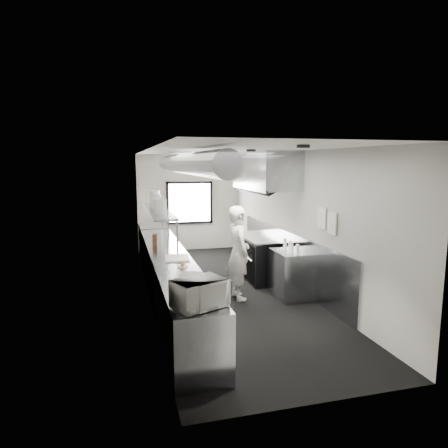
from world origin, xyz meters
TOP-DOWN VIEW (x-y plane):
  - floor at (0.00, 0.00)m, footprint 3.00×8.00m
  - ceiling at (0.00, 0.00)m, footprint 3.00×8.00m
  - wall_back at (0.00, 4.00)m, footprint 3.00×0.02m
  - wall_front at (0.00, -4.00)m, footprint 3.00×0.02m
  - wall_left at (-1.50, 0.00)m, footprint 0.02×8.00m
  - wall_right at (1.50, 0.00)m, footprint 0.02×8.00m
  - wall_cladding at (1.48, 0.30)m, footprint 0.03×5.50m
  - hvac_duct at (-0.70, 0.40)m, footprint 0.40×6.40m
  - service_window at (0.00, 3.96)m, footprint 1.36×0.05m
  - exhaust_hood at (1.10, 0.70)m, footprint 0.81×2.20m
  - prep_counter at (-1.15, -0.50)m, footprint 0.70×6.00m
  - pass_shelf at (-1.19, 1.00)m, footprint 0.45×3.00m
  - range at (1.04, 0.70)m, footprint 0.88×1.60m
  - bottle_station at (1.15, -0.70)m, footprint 0.65×0.80m
  - far_work_table at (-1.15, 3.20)m, footprint 0.70×1.20m
  - notice_sheet_a at (1.47, -1.20)m, footprint 0.02×0.28m
  - notice_sheet_b at (1.47, -1.55)m, footprint 0.02×0.28m
  - line_cook at (0.14, -0.50)m, footprint 0.46×0.67m
  - microwave at (-1.15, -3.17)m, footprint 0.68×0.61m
  - deli_tub_a at (-1.28, -2.56)m, footprint 0.18×0.18m
  - deli_tub_b at (-1.25, -2.27)m, footprint 0.15×0.15m
  - newspaper at (-0.99, -1.82)m, footprint 0.41×0.45m
  - small_plate at (-1.05, -1.31)m, footprint 0.23×0.23m
  - pastry at (-1.05, -1.31)m, footprint 0.09×0.09m
  - cutting_board at (-1.06, -0.71)m, footprint 0.46×0.59m
  - knife_block at (-1.32, 0.56)m, footprint 0.13×0.22m
  - plate_stack_a at (-1.21, 0.36)m, footprint 0.26×0.26m
  - plate_stack_b at (-1.22, 0.62)m, footprint 0.22×0.22m
  - plate_stack_c at (-1.22, 1.34)m, footprint 0.25×0.25m
  - plate_stack_d at (-1.22, 1.70)m, footprint 0.27×0.27m
  - squeeze_bottle_a at (1.12, -0.99)m, footprint 0.08×0.08m
  - squeeze_bottle_b at (1.07, -0.83)m, footprint 0.08×0.08m
  - squeeze_bottle_c at (1.11, -0.68)m, footprint 0.07×0.07m
  - squeeze_bottle_d at (1.08, -0.53)m, footprint 0.07×0.07m
  - squeeze_bottle_e at (1.13, -0.39)m, footprint 0.07×0.07m

SIDE VIEW (x-z plane):
  - floor at x=0.00m, z-range -0.01..0.01m
  - prep_counter at x=-1.15m, z-range 0.00..0.90m
  - bottle_station at x=1.15m, z-range 0.00..0.90m
  - far_work_table at x=-1.15m, z-range 0.00..0.90m
  - range at x=1.04m, z-range 0.00..0.94m
  - wall_cladding at x=1.48m, z-range 0.00..1.10m
  - line_cook at x=0.14m, z-range 0.00..1.78m
  - newspaper at x=-0.99m, z-range 0.90..0.91m
  - small_plate at x=-1.05m, z-range 0.90..0.91m
  - cutting_board at x=-1.06m, z-range 0.90..0.92m
  - deli_tub_b at x=-1.25m, z-range 0.90..1.00m
  - deli_tub_a at x=-1.28m, z-range 0.90..1.00m
  - pastry at x=-1.05m, z-range 0.91..1.01m
  - squeeze_bottle_d at x=1.08m, z-range 0.90..1.07m
  - squeeze_bottle_e at x=1.13m, z-range 0.90..1.09m
  - squeeze_bottle_c at x=1.11m, z-range 0.90..1.09m
  - squeeze_bottle_a at x=1.12m, z-range 0.90..1.09m
  - squeeze_bottle_b at x=1.07m, z-range 0.90..1.09m
  - knife_block at x=-1.32m, z-range 0.90..1.12m
  - microwave at x=-1.15m, z-range 0.90..1.23m
  - service_window at x=0.00m, z-range 0.77..2.02m
  - wall_back at x=0.00m, z-range 0.00..2.80m
  - wall_front at x=0.00m, z-range 0.00..2.80m
  - wall_left at x=-1.50m, z-range 0.00..2.80m
  - wall_right at x=1.50m, z-range 0.00..2.80m
  - pass_shelf at x=-1.19m, z-range 1.20..1.88m
  - notice_sheet_b at x=1.47m, z-range 1.36..1.74m
  - notice_sheet_a at x=1.47m, z-range 1.41..1.79m
  - plate_stack_b at x=-1.22m, z-range 1.57..1.84m
  - plate_stack_a at x=-1.21m, z-range 1.57..1.85m
  - plate_stack_c at x=-1.22m, z-range 1.57..1.87m
  - plate_stack_d at x=-1.22m, z-range 1.57..1.94m
  - exhaust_hood at x=1.10m, z-range 1.95..2.83m
  - hvac_duct at x=-0.70m, z-range 2.35..2.75m
  - ceiling at x=0.00m, z-range 2.79..2.80m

